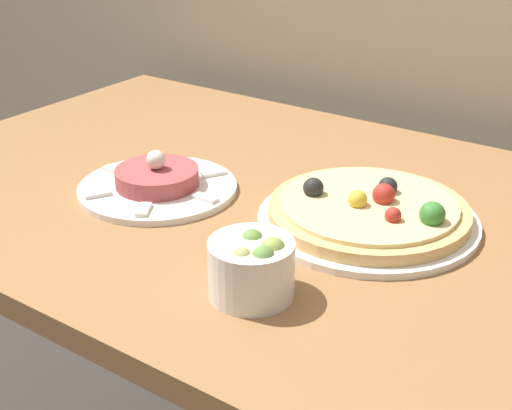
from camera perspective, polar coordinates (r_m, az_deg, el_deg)
dining_table at (r=1.10m, az=2.91°, el=-4.81°), size 1.35×0.80×0.78m
pizza_plate at (r=1.00m, az=9.01°, el=-0.60°), size 0.31×0.31×0.06m
tartare_plate at (r=1.10m, az=-7.89°, el=1.77°), size 0.24×0.24×0.07m
small_bowl at (r=0.82m, az=-0.30°, el=-4.98°), size 0.10×0.10×0.08m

